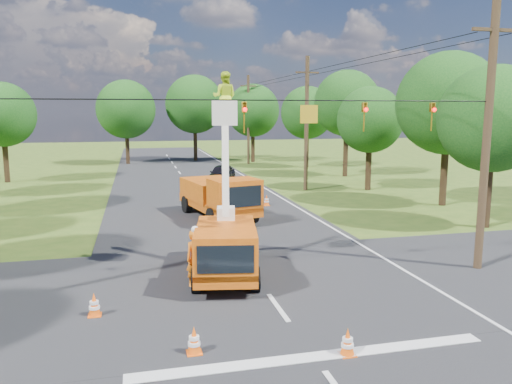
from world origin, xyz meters
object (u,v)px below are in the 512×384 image
object	(u,v)px
ground_worker	(196,258)
tree_right_d	(347,103)
tree_right_e	(307,113)
pole_right_near	(487,134)
second_truck	(220,196)
distant_car	(222,174)
traffic_cone_1	(348,342)
traffic_cone_0	(194,341)
tree_far_c	(253,111)
tree_left_f	(2,115)
pole_right_mid	(306,123)
tree_far_a	(126,109)
tree_far_b	(195,104)
traffic_cone_4	(94,305)
traffic_cone_2	(240,231)
pole_right_far	(248,119)
tree_right_b	(448,104)
tree_right_a	(493,119)
tree_right_c	(370,120)
bucket_truck	(226,234)
traffic_cone_6	(267,200)
traffic_cone_3	(250,224)

from	to	relation	value
ground_worker	tree_right_d	xyz separation A→B (m)	(17.00, 26.44, 5.69)
tree_right_e	pole_right_near	bearing A→B (deg)	-98.61
second_truck	distant_car	bearing A→B (deg)	67.48
second_truck	traffic_cone_1	size ratio (longest dim) A/B	9.85
second_truck	traffic_cone_0	bearing A→B (deg)	-114.18
second_truck	tree_far_c	world-z (taller)	tree_far_c
second_truck	tree_left_f	xyz separation A→B (m)	(-15.21, 18.76, 4.39)
second_truck	pole_right_mid	bearing A→B (deg)	34.78
traffic_cone_0	tree_far_a	xyz separation A→B (m)	(-2.19, 47.30, 5.83)
pole_right_mid	tree_far_a	size ratio (longest dim) A/B	1.05
pole_right_near	tree_far_a	world-z (taller)	pole_right_near
tree_far_a	tree_far_c	world-z (taller)	tree_far_a
tree_far_b	traffic_cone_4	bearing A→B (deg)	-100.26
ground_worker	tree_far_a	size ratio (longest dim) A/B	0.21
traffic_cone_2	pole_right_far	size ratio (longest dim) A/B	0.07
tree_left_f	tree_far_b	world-z (taller)	tree_far_b
tree_right_b	pole_right_mid	bearing A→B (deg)	129.09
tree_right_e	tree_far_c	size ratio (longest dim) A/B	0.94
tree_right_a	tree_right_c	bearing A→B (deg)	91.32
traffic_cone_1	tree_far_a	size ratio (longest dim) A/B	0.07
tree_far_c	traffic_cone_0	bearing A→B (deg)	-104.89
traffic_cone_1	tree_far_a	bearing A→B (deg)	96.89
bucket_truck	second_truck	world-z (taller)	bucket_truck
traffic_cone_6	tree_right_b	size ratio (longest dim) A/B	0.07
traffic_cone_0	tree_far_a	bearing A→B (deg)	92.65
ground_worker	tree_right_e	xyz separation A→B (m)	(16.00, 34.44, 4.82)
ground_worker	traffic_cone_0	size ratio (longest dim) A/B	2.78
bucket_truck	tree_right_d	size ratio (longest dim) A/B	0.76
distant_car	tree_right_a	world-z (taller)	tree_right_a
traffic_cone_6	traffic_cone_2	bearing A→B (deg)	-113.40
traffic_cone_2	tree_far_c	bearing A→B (deg)	75.87
second_truck	traffic_cone_6	size ratio (longest dim) A/B	9.85
tree_right_c	traffic_cone_0	bearing A→B (deg)	-124.50
pole_right_mid	pole_right_far	distance (m)	20.00
traffic_cone_1	tree_far_a	world-z (taller)	tree_far_a
tree_left_f	tree_far_c	xyz separation A→B (m)	(24.30, 12.00, 0.38)
tree_right_b	traffic_cone_4	bearing A→B (deg)	-146.83
tree_right_a	tree_far_b	xyz separation A→B (m)	(-10.50, 39.00, 1.25)
distant_car	tree_far_c	bearing A→B (deg)	89.54
tree_right_a	tree_far_c	xyz separation A→B (m)	(-4.00, 36.00, 0.50)
second_truck	tree_right_a	bearing A→B (deg)	-34.31
traffic_cone_0	tree_right_c	xyz separation A→B (m)	(16.01, 23.30, 4.95)
tree_left_f	tree_right_d	distance (m)	29.77
tree_right_a	tree_right_d	distance (m)	21.07
second_truck	tree_right_a	distance (m)	14.74
tree_right_c	tree_left_f	bearing A→B (deg)	158.55
tree_far_a	traffic_cone_0	bearing A→B (deg)	-87.35
pole_right_mid	traffic_cone_0	bearing A→B (deg)	-114.96
traffic_cone_1	traffic_cone_3	distance (m)	13.32
tree_left_f	tree_far_a	world-z (taller)	tree_far_a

